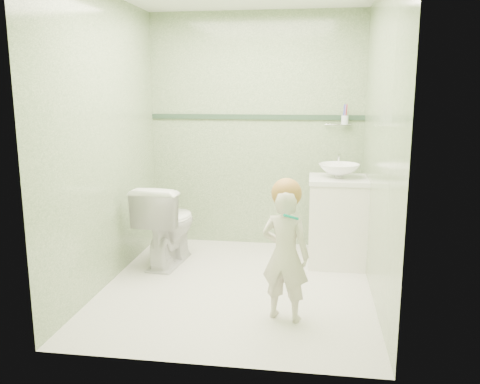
# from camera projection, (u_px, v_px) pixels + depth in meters

# --- Properties ---
(ground) EXTENTS (2.50, 2.50, 0.00)m
(ground) POSITION_uv_depth(u_px,v_px,m) (237.00, 286.00, 4.22)
(ground) COLOR white
(ground) RESTS_ON ground
(room_shell) EXTENTS (2.50, 2.54, 2.40)m
(room_shell) POSITION_uv_depth(u_px,v_px,m) (237.00, 144.00, 3.98)
(room_shell) COLOR gray
(room_shell) RESTS_ON ground
(trim_stripe) EXTENTS (2.20, 0.02, 0.05)m
(trim_stripe) POSITION_uv_depth(u_px,v_px,m) (255.00, 117.00, 5.15)
(trim_stripe) COLOR #2C4533
(trim_stripe) RESTS_ON room_shell
(vanity) EXTENTS (0.52, 0.50, 0.80)m
(vanity) POSITION_uv_depth(u_px,v_px,m) (337.00, 223.00, 4.70)
(vanity) COLOR white
(vanity) RESTS_ON ground
(counter) EXTENTS (0.54, 0.52, 0.04)m
(counter) POSITION_uv_depth(u_px,v_px,m) (339.00, 180.00, 4.62)
(counter) COLOR white
(counter) RESTS_ON vanity
(basin) EXTENTS (0.37, 0.37, 0.13)m
(basin) POSITION_uv_depth(u_px,v_px,m) (339.00, 171.00, 4.60)
(basin) COLOR white
(basin) RESTS_ON counter
(faucet) EXTENTS (0.03, 0.13, 0.18)m
(faucet) POSITION_uv_depth(u_px,v_px,m) (339.00, 159.00, 4.77)
(faucet) COLOR silver
(faucet) RESTS_ON counter
(cup_holder) EXTENTS (0.26, 0.07, 0.21)m
(cup_holder) POSITION_uv_depth(u_px,v_px,m) (344.00, 120.00, 4.97)
(cup_holder) COLOR silver
(cup_holder) RESTS_ON room_shell
(toilet) EXTENTS (0.51, 0.80, 0.77)m
(toilet) POSITION_uv_depth(u_px,v_px,m) (168.00, 224.00, 4.72)
(toilet) COLOR white
(toilet) RESTS_ON ground
(toddler) EXTENTS (0.40, 0.31, 0.95)m
(toddler) POSITION_uv_depth(u_px,v_px,m) (285.00, 255.00, 3.54)
(toddler) COLOR beige
(toddler) RESTS_ON ground
(hair_cap) EXTENTS (0.21, 0.21, 0.21)m
(hair_cap) POSITION_uv_depth(u_px,v_px,m) (287.00, 193.00, 3.47)
(hair_cap) COLOR #A67234
(hair_cap) RESTS_ON toddler
(teal_toothbrush) EXTENTS (0.11, 0.14, 0.08)m
(teal_toothbrush) POSITION_uv_depth(u_px,v_px,m) (290.00, 216.00, 3.33)
(teal_toothbrush) COLOR #059981
(teal_toothbrush) RESTS_ON toddler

